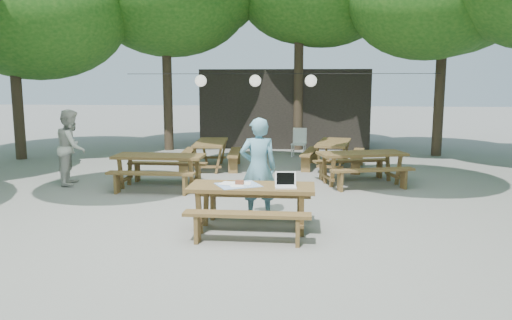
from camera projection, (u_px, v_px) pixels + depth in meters
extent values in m
plane|color=slate|center=(233.00, 217.00, 8.85)|extent=(80.00, 80.00, 0.00)
cube|color=black|center=(285.00, 107.00, 18.90)|extent=(6.00, 3.00, 2.80)
cube|color=#523D1D|center=(252.00, 187.00, 7.95)|extent=(2.00, 0.80, 0.06)
cube|color=#523D1D|center=(247.00, 214.00, 7.35)|extent=(1.90, 0.28, 0.05)
cube|color=#523D1D|center=(256.00, 195.00, 8.63)|extent=(1.90, 0.28, 0.05)
cube|color=#523D1D|center=(252.00, 210.00, 8.01)|extent=(1.70, 0.70, 0.69)
cube|color=#523D1D|center=(159.00, 156.00, 11.20)|extent=(2.01, 0.82, 0.06)
cube|color=#523D1D|center=(150.00, 173.00, 10.61)|extent=(1.90, 0.29, 0.05)
cube|color=#523D1D|center=(168.00, 163.00, 11.89)|extent=(1.90, 0.29, 0.05)
cube|color=#523D1D|center=(160.00, 173.00, 11.26)|extent=(1.71, 0.71, 0.69)
cube|color=#523D1D|center=(362.00, 154.00, 11.61)|extent=(2.14, 1.32, 0.06)
cube|color=#523D1D|center=(373.00, 170.00, 11.02)|extent=(1.90, 0.80, 0.05)
cube|color=#523D1D|center=(351.00, 161.00, 12.28)|extent=(1.90, 0.80, 0.05)
cube|color=#523D1D|center=(361.00, 170.00, 11.66)|extent=(1.83, 1.14, 0.69)
cube|color=#523D1D|center=(211.00, 143.00, 13.70)|extent=(0.96, 2.06, 0.06)
cube|color=#523D1D|center=(235.00, 152.00, 13.73)|extent=(0.44, 1.92, 0.05)
cube|color=#523D1D|center=(188.00, 152.00, 13.76)|extent=(0.44, 1.92, 0.05)
cube|color=#523D1D|center=(211.00, 156.00, 13.76)|extent=(0.84, 1.75, 0.69)
cube|color=#523D1D|center=(334.00, 143.00, 13.67)|extent=(1.10, 2.10, 0.06)
cube|color=#523D1D|center=(358.00, 153.00, 13.55)|extent=(0.57, 1.92, 0.05)
cube|color=#523D1D|center=(310.00, 152.00, 13.88)|extent=(0.57, 1.92, 0.05)
cube|color=#523D1D|center=(333.00, 156.00, 13.73)|extent=(0.96, 1.79, 0.69)
imported|color=#67A3BD|center=(258.00, 168.00, 8.74)|extent=(0.71, 0.53, 1.77)
imported|color=beige|center=(72.00, 147.00, 11.58)|extent=(0.84, 0.98, 1.75)
cube|color=silver|center=(299.00, 144.00, 15.92)|extent=(0.50, 0.50, 0.04)
cube|color=silver|center=(300.00, 135.00, 16.07)|extent=(0.44, 0.10, 0.48)
cube|color=silver|center=(299.00, 151.00, 15.95)|extent=(0.48, 0.48, 0.38)
cube|color=white|center=(286.00, 187.00, 7.76)|extent=(0.35, 0.26, 0.02)
cube|color=white|center=(285.00, 179.00, 7.86)|extent=(0.33, 0.09, 0.23)
cube|color=black|center=(285.00, 179.00, 7.85)|extent=(0.28, 0.07, 0.19)
cube|color=#3870C0|center=(238.00, 185.00, 7.96)|extent=(0.83, 0.79, 0.01)
cube|color=white|center=(236.00, 185.00, 7.93)|extent=(0.28, 0.34, 0.00)
cube|color=white|center=(244.00, 183.00, 8.05)|extent=(0.23, 0.31, 0.00)
cube|color=white|center=(227.00, 183.00, 8.05)|extent=(0.28, 0.34, 0.00)
cube|color=brown|center=(240.00, 182.00, 7.97)|extent=(0.14, 0.10, 0.06)
cylinder|color=black|center=(279.00, 74.00, 14.29)|extent=(9.00, 0.02, 0.02)
sphere|color=white|center=(201.00, 81.00, 14.55)|extent=(0.34, 0.34, 0.34)
sphere|color=white|center=(255.00, 81.00, 14.39)|extent=(0.34, 0.34, 0.34)
sphere|color=white|center=(311.00, 81.00, 14.24)|extent=(0.34, 0.34, 0.34)
cylinder|color=#2D2319|center=(16.00, 86.00, 15.13)|extent=(0.32, 0.32, 4.46)
ellipsoid|color=#185215|center=(10.00, 0.00, 14.74)|extent=(5.49, 5.49, 4.12)
cylinder|color=#2D2319|center=(167.00, 77.00, 17.15)|extent=(0.32, 0.32, 5.07)
cylinder|color=#2D2319|center=(299.00, 76.00, 17.20)|extent=(0.32, 0.32, 5.15)
cylinder|color=#2D2319|center=(440.00, 84.00, 15.82)|extent=(0.32, 0.32, 4.60)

